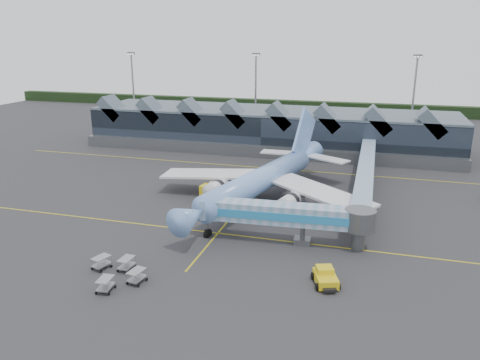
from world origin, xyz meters
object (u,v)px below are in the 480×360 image
(main_airliner, at_px, (264,178))
(fuel_truck, at_px, (219,185))
(jet_bridge, at_px, (296,216))
(pushback_tug, at_px, (325,277))

(main_airliner, height_order, fuel_truck, main_airliner)
(fuel_truck, bearing_deg, main_airliner, -0.44)
(jet_bridge, relative_size, fuel_truck, 2.41)
(pushback_tug, bearing_deg, fuel_truck, 110.10)
(main_airliner, height_order, pushback_tug, main_airliner)
(fuel_truck, relative_size, pushback_tug, 2.11)
(jet_bridge, bearing_deg, fuel_truck, 131.59)
(jet_bridge, distance_m, fuel_truck, 23.23)
(jet_bridge, bearing_deg, pushback_tug, -66.40)
(fuel_truck, distance_m, pushback_tug, 34.02)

